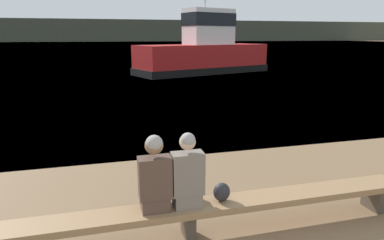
{
  "coord_description": "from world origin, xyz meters",
  "views": [
    {
      "loc": [
        -1.31,
        -0.87,
        2.54
      ],
      "look_at": [
        0.5,
        5.96,
        0.79
      ],
      "focal_mm": 32.0,
      "sensor_mm": 36.0,
      "label": 1
    }
  ],
  "objects_px": {
    "shopping_bag": "(222,192)",
    "tugboat_red": "(204,53)",
    "person_right": "(187,175)",
    "bench_main": "(188,211)",
    "person_left": "(155,177)"
  },
  "relations": [
    {
      "from": "shopping_bag",
      "to": "tugboat_red",
      "type": "relative_size",
      "value": 0.02
    },
    {
      "from": "shopping_bag",
      "to": "person_right",
      "type": "bearing_deg",
      "value": -177.06
    },
    {
      "from": "person_right",
      "to": "shopping_bag",
      "type": "xyz_separation_m",
      "value": [
        0.47,
        0.02,
        -0.3
      ]
    },
    {
      "from": "shopping_bag",
      "to": "person_left",
      "type": "bearing_deg",
      "value": -178.35
    },
    {
      "from": "person_right",
      "to": "person_left",
      "type": "bearing_deg",
      "value": -179.83
    },
    {
      "from": "bench_main",
      "to": "person_left",
      "type": "height_order",
      "value": "person_left"
    },
    {
      "from": "person_left",
      "to": "tugboat_red",
      "type": "height_order",
      "value": "tugboat_red"
    },
    {
      "from": "bench_main",
      "to": "person_right",
      "type": "xyz_separation_m",
      "value": [
        -0.01,
        -0.0,
        0.51
      ]
    },
    {
      "from": "person_right",
      "to": "shopping_bag",
      "type": "distance_m",
      "value": 0.56
    },
    {
      "from": "bench_main",
      "to": "tugboat_red",
      "type": "bearing_deg",
      "value": 72.55
    },
    {
      "from": "person_left",
      "to": "shopping_bag",
      "type": "relative_size",
      "value": 3.96
    },
    {
      "from": "tugboat_red",
      "to": "shopping_bag",
      "type": "bearing_deg",
      "value": 144.51
    },
    {
      "from": "bench_main",
      "to": "person_right",
      "type": "relative_size",
      "value": 6.49
    },
    {
      "from": "person_left",
      "to": "person_right",
      "type": "bearing_deg",
      "value": 0.17
    },
    {
      "from": "person_right",
      "to": "tugboat_red",
      "type": "height_order",
      "value": "tugboat_red"
    }
  ]
}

